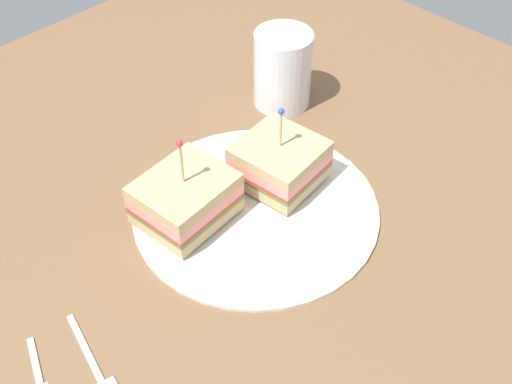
{
  "coord_description": "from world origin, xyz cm",
  "views": [
    {
      "loc": [
        34.2,
        -34.44,
        50.98
      ],
      "look_at": [
        0.0,
        0.0,
        2.85
      ],
      "focal_mm": 45.3,
      "sensor_mm": 36.0,
      "label": 1
    }
  ],
  "objects": [
    {
      "name": "drink_glass",
      "position": [
        -11.6,
        16.43,
        4.62
      ],
      "size": [
        7.31,
        7.31,
        9.88
      ],
      "color": "silver",
      "rests_on": "ground_plane"
    },
    {
      "name": "ground_plane",
      "position": [
        0.0,
        0.0,
        -1.0
      ],
      "size": [
        99.13,
        99.13,
        2.0
      ],
      "primitive_type": "cube",
      "color": "brown"
    },
    {
      "name": "sandwich_half_front",
      "position": [
        -4.23,
        -6.17,
        3.31
      ],
      "size": [
        8.76,
        10.16,
        10.31
      ],
      "color": "tan",
      "rests_on": "plate"
    },
    {
      "name": "sandwich_half_back",
      "position": [
        -1.2,
        4.88,
        3.24
      ],
      "size": [
        9.37,
        9.28,
        9.75
      ],
      "color": "tan",
      "rests_on": "plate"
    },
    {
      "name": "fork",
      "position": [
        5.08,
        -24.01,
        0.18
      ],
      "size": [
        12.89,
        4.18,
        0.35
      ],
      "color": "silver",
      "rests_on": "ground_plane"
    },
    {
      "name": "plate",
      "position": [
        0.0,
        0.0,
        0.42
      ],
      "size": [
        26.76,
        26.76,
        0.85
      ],
      "primitive_type": "cylinder",
      "color": "silver",
      "rests_on": "ground_plane"
    }
  ]
}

